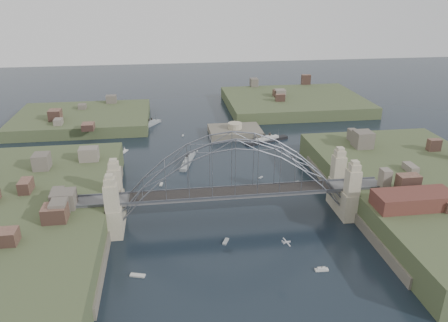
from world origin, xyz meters
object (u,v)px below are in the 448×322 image
bridge (233,179)px  wharf_shed (414,200)px  naval_cruiser_far (151,124)px  fort_island (235,136)px  naval_cruiser_near (188,161)px  ocean_liner (267,140)px

bridge → wharf_shed: 46.23m
bridge → naval_cruiser_far: (-24.06, 88.16, -11.60)m
bridge → fort_island: (12.00, 70.00, -12.66)m
naval_cruiser_near → naval_cruiser_far: 48.25m
fort_island → wharf_shed: wharf_shed is taller
fort_island → wharf_shed: size_ratio=1.10×
wharf_shed → ocean_liner: 77.08m
wharf_shed → ocean_liner: (-20.35, 73.77, -9.25)m
wharf_shed → naval_cruiser_near: size_ratio=1.18×
fort_island → ocean_liner: bearing=-41.3°
wharf_shed → bridge: bearing=162.3°
bridge → naval_cruiser_near: (-9.91, 42.03, -11.53)m
fort_island → naval_cruiser_far: (-36.06, 18.16, 1.07)m
bridge → ocean_liner: size_ratio=4.38×
ocean_liner → bridge: bearing=-111.6°
bridge → wharf_shed: bridge is taller
naval_cruiser_near → ocean_liner: size_ratio=0.88×
fort_island → wharf_shed: bearing=-69.1°
wharf_shed → naval_cruiser_far: 123.10m
wharf_shed → naval_cruiser_near: 78.30m
wharf_shed → naval_cruiser_near: bearing=133.9°
bridge → fort_island: 72.14m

